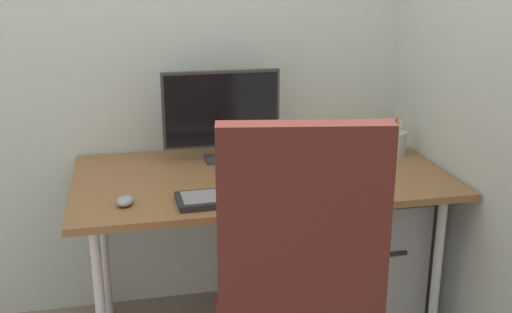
{
  "coord_description": "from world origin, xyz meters",
  "views": [
    {
      "loc": [
        -0.52,
        -2.3,
        1.57
      ],
      "look_at": [
        -0.04,
        -0.08,
        0.85
      ],
      "focal_mm": 43.42,
      "sensor_mm": 36.0,
      "label": 1
    }
  ],
  "objects_px": {
    "monitor": "(221,112)",
    "mouse": "(125,201)",
    "keyboard": "(241,196)",
    "pen_holder": "(396,143)",
    "notebook": "(370,168)",
    "filing_cabinet": "(357,256)"
  },
  "relations": [
    {
      "from": "mouse",
      "to": "notebook",
      "type": "xyz_separation_m",
      "value": [
        0.99,
        0.18,
        -0.01
      ]
    },
    {
      "from": "keyboard",
      "to": "mouse",
      "type": "height_order",
      "value": "mouse"
    },
    {
      "from": "keyboard",
      "to": "pen_holder",
      "type": "xyz_separation_m",
      "value": [
        0.77,
        0.38,
        0.04
      ]
    },
    {
      "from": "filing_cabinet",
      "to": "keyboard",
      "type": "xyz_separation_m",
      "value": [
        -0.58,
        -0.29,
        0.44
      ]
    },
    {
      "from": "pen_holder",
      "to": "keyboard",
      "type": "bearing_deg",
      "value": -153.59
    },
    {
      "from": "monitor",
      "to": "pen_holder",
      "type": "relative_size",
      "value": 2.84
    },
    {
      "from": "monitor",
      "to": "keyboard",
      "type": "relative_size",
      "value": 1.08
    },
    {
      "from": "mouse",
      "to": "notebook",
      "type": "relative_size",
      "value": 0.55
    },
    {
      "from": "pen_holder",
      "to": "notebook",
      "type": "height_order",
      "value": "pen_holder"
    },
    {
      "from": "mouse",
      "to": "filing_cabinet",
      "type": "bearing_deg",
      "value": 34.14
    },
    {
      "from": "filing_cabinet",
      "to": "mouse",
      "type": "distance_m",
      "value": 1.11
    },
    {
      "from": "monitor",
      "to": "mouse",
      "type": "relative_size",
      "value": 6.24
    },
    {
      "from": "monitor",
      "to": "keyboard",
      "type": "distance_m",
      "value": 0.52
    },
    {
      "from": "mouse",
      "to": "notebook",
      "type": "height_order",
      "value": "mouse"
    },
    {
      "from": "keyboard",
      "to": "pen_holder",
      "type": "distance_m",
      "value": 0.86
    },
    {
      "from": "mouse",
      "to": "pen_holder",
      "type": "xyz_separation_m",
      "value": [
        1.18,
        0.35,
        0.04
      ]
    },
    {
      "from": "keyboard",
      "to": "notebook",
      "type": "relative_size",
      "value": 3.19
    },
    {
      "from": "keyboard",
      "to": "monitor",
      "type": "bearing_deg",
      "value": 88.67
    },
    {
      "from": "notebook",
      "to": "monitor",
      "type": "bearing_deg",
      "value": 134.59
    },
    {
      "from": "mouse",
      "to": "keyboard",
      "type": "bearing_deg",
      "value": 15.1
    },
    {
      "from": "filing_cabinet",
      "to": "mouse",
      "type": "height_order",
      "value": "mouse"
    },
    {
      "from": "monitor",
      "to": "pen_holder",
      "type": "distance_m",
      "value": 0.78
    }
  ]
}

